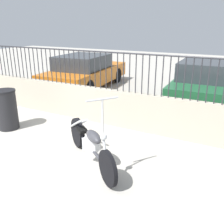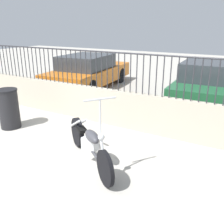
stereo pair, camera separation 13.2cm
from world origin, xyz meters
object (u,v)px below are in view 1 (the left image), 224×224
at_px(car_orange, 85,71).
at_px(trash_bin, 7,110).
at_px(motorcycle_dark_grey, 89,141).
at_px(car_green, 208,83).

bearing_deg(car_orange, trash_bin, -175.96).
bearing_deg(trash_bin, car_orange, 99.16).
height_order(motorcycle_dark_grey, car_green, car_green).
bearing_deg(car_orange, car_green, -96.17).
distance_m(motorcycle_dark_grey, trash_bin, 2.63).
relative_size(trash_bin, car_green, 0.23).
distance_m(car_orange, car_green, 4.70).
xyz_separation_m(motorcycle_dark_grey, car_orange, (-3.32, 4.77, 0.27)).
bearing_deg(car_orange, motorcycle_dark_grey, -150.30).
bearing_deg(motorcycle_dark_grey, trash_bin, -151.41).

